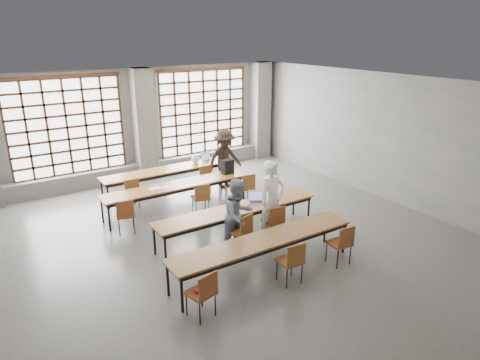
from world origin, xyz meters
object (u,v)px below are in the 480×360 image
chair_back_left (131,190)px  chair_near_left (204,290)px  chair_back_mid (204,176)px  chair_mid_right (247,185)px  green_box (234,206)px  mouse (271,199)px  chair_mid_left (125,213)px  student_male (272,201)px  student_back (225,159)px  red_pouch (200,290)px  desk_row_d (264,242)px  laptop_front (256,199)px  desk_row_b (177,187)px  plastic_bag (196,159)px  backpack (228,167)px  student_female (238,215)px  phone (246,208)px  desk_row_c (237,211)px  chair_near_right (342,241)px  chair_front_right (275,220)px  chair_mid_centre (201,196)px  laptop_back (207,159)px  chair_back_right (226,171)px  chair_front_left (242,229)px  chair_near_mid (292,259)px  desk_row_a (169,171)px

chair_back_left → chair_near_left: same height
chair_back_mid → chair_mid_right: size_ratio=1.00×
chair_near_left → green_box: chair_near_left is taller
chair_mid_right → mouse: chair_mid_right is taller
chair_mid_left → student_male: student_male is taller
chair_back_mid → student_back: size_ratio=0.49×
mouse → chair_back_mid: bearing=94.3°
mouse → red_pouch: mouse is taller
desk_row_d → laptop_front: size_ratio=8.70×
desk_row_b → chair_mid_right: chair_mid_right is taller
chair_near_left → chair_back_left: bearing=83.4°
chair_mid_left → chair_mid_right: (3.42, -0.00, 0.00)m
green_box → plastic_bag: size_ratio=0.87×
chair_mid_right → backpack: (-0.19, 0.68, 0.39)m
student_female → green_box: student_female is taller
desk_row_d → red_pouch: desk_row_d is taller
desk_row_b → phone: 2.41m
student_male → phone: (-0.42, 0.40, -0.20)m
desk_row_c → student_back: student_back is taller
mouse → backpack: size_ratio=0.24×
chair_back_left → chair_back_mid: (2.20, 0.00, 0.00)m
chair_back_mid → backpack: size_ratio=2.20×
desk_row_c → green_box: bearing=122.0°
chair_back_mid → chair_near_right: size_ratio=1.00×
desk_row_d → desk_row_b: bearing=91.3°
chair_front_right → green_box: chair_front_right is taller
chair_mid_centre → laptop_back: laptop_back is taller
chair_near_left → laptop_front: 3.51m
chair_mid_left → backpack: 3.31m
student_male → green_box: (-0.65, 0.58, -0.16)m
chair_near_left → desk_row_b: bearing=70.1°
laptop_front → mouse: bearing=-18.3°
chair_back_right → mouse: bearing=-100.5°
laptop_front → green_box: (-0.63, -0.02, -0.02)m
desk_row_b → chair_near_left: 4.69m
desk_row_b → chair_front_left: 2.85m
student_male → student_back: student_male is taller
chair_near_left → backpack: bearing=54.4°
chair_back_left → chair_mid_centre: same height
desk_row_c → desk_row_d: 1.61m
mouse → backpack: 2.30m
laptop_front → backpack: 2.23m
chair_front_right → student_male: 0.42m
chair_mid_left → chair_near_right: bearing=-49.7°
chair_front_right → chair_near_mid: same height
phone → desk_row_d: bearing=-111.2°
plastic_bag → chair_mid_left: bearing=-144.9°
desk_row_a → chair_near_right: size_ratio=4.55×
chair_back_left → student_female: bearing=-71.2°
chair_back_left → chair_front_right: (2.07, -3.59, 0.00)m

